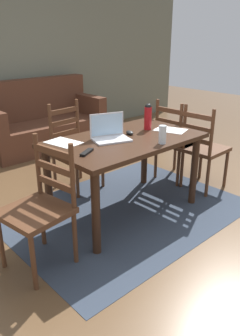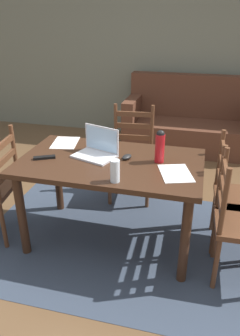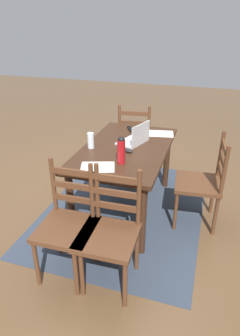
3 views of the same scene
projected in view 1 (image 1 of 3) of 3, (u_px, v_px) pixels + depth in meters
ground_plane at (125, 211)px, 3.33m from camera, size 14.00×14.00×0.00m
area_rug at (125, 210)px, 3.33m from camera, size 2.24×1.68×0.01m
dining_table at (125, 149)px, 3.09m from camera, size 1.42×0.84×0.75m
chair_right_far at (177, 142)px, 3.90m from camera, size 0.45×0.45×0.95m
chair_far_head at (75, 148)px, 3.69m from camera, size 0.48×0.48×0.95m
chair_right_near at (202, 149)px, 3.67m from camera, size 0.45×0.45×0.95m
chair_left_near at (40, 208)px, 2.42m from camera, size 0.50×0.50×0.95m
couch at (42, 123)px, 5.13m from camera, size 1.80×0.80×1.00m
laptop at (109, 133)px, 3.00m from camera, size 0.37×0.31×0.23m
water_bottle at (148, 116)px, 3.28m from camera, size 0.07×0.07×0.26m
drinking_glass at (162, 135)px, 2.87m from camera, size 0.07×0.07×0.16m
computer_mouse at (130, 133)px, 3.16m from camera, size 0.09×0.11×0.03m
tv_remote at (87, 152)px, 2.66m from camera, size 0.17×0.12×0.02m
paper_stack_left at (170, 130)px, 3.30m from camera, size 0.29×0.35×0.00m
paper_stack_right at (64, 143)px, 2.92m from camera, size 0.26×0.33×0.00m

